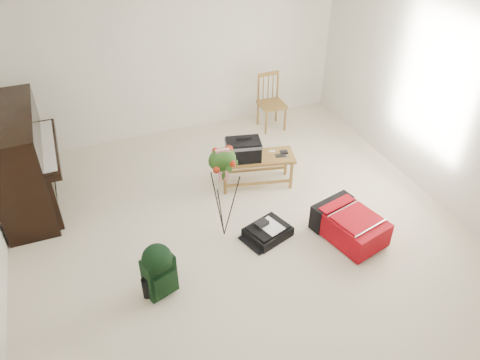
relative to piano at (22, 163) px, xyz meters
name	(u,v)px	position (x,y,z in m)	size (l,w,h in m)	color
floor	(245,242)	(2.19, -1.60, -0.60)	(5.00, 5.50, 0.01)	beige
ceiling	(247,18)	(2.19, -1.60, 1.90)	(5.00, 5.50, 0.01)	white
wall_back	(174,51)	(2.19, 1.15, 0.65)	(5.00, 0.04, 2.50)	white
wall_right	(452,105)	(4.69, -1.60, 0.65)	(0.04, 5.50, 2.50)	white
piano	(22,163)	(0.00, 0.00, 0.00)	(0.71, 1.50, 1.25)	black
bench	(248,153)	(2.61, -0.64, -0.08)	(1.01, 0.58, 0.73)	olive
dining_chair	(271,102)	(3.53, 0.69, -0.18)	(0.37, 0.37, 0.86)	olive
red_suitcase	(347,222)	(3.31, -1.89, -0.43)	(0.69, 0.88, 0.33)	#BF080F
black_duffel	(268,231)	(2.46, -1.60, -0.53)	(0.57, 0.51, 0.20)	black
green_backpack	(158,268)	(1.14, -1.96, -0.27)	(0.35, 0.32, 0.61)	black
flower_stand	(223,194)	(2.01, -1.39, -0.02)	(0.41, 0.41, 1.20)	black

